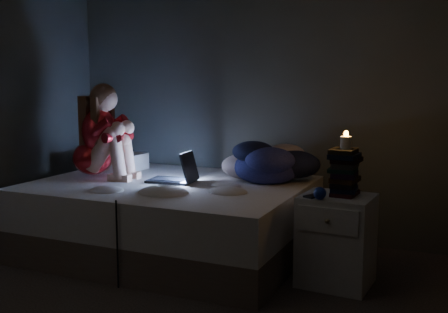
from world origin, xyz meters
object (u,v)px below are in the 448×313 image
Objects in this scene: candle at (346,146)px; phone at (315,196)px; bed at (170,218)px; nightstand at (336,240)px; laptop at (171,166)px; woman at (92,131)px.

candle reaches higher than phone.
nightstand reaches higher than bed.
phone is at bearing -135.61° from nightstand.
candle is 0.38m from phone.
phone reaches higher than bed.
phone is at bearing -141.04° from candle.
nightstand is at bearing -12.74° from laptop.
laptop is at bearing 82.55° from bed.
laptop is 1.39m from candle.
nightstand is (2.00, -0.07, -0.64)m from woman.
woman reaches higher than laptop.
nightstand is at bearing -5.79° from bed.
bed is at bearing 175.37° from candle.
nightstand is at bearing 62.49° from phone.
laptop is 2.54× the size of phone.
laptop reaches higher than bed.
woman is 1.91m from phone.
nightstand is (1.32, -0.13, 0.02)m from bed.
phone is at bearing -8.99° from woman.
woman is (-0.67, -0.06, 0.66)m from bed.
phone reaches higher than nightstand.
woman is at bearing 178.58° from candle.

